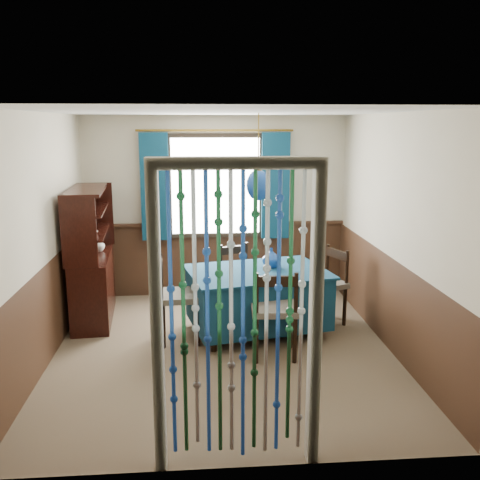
{
  "coord_description": "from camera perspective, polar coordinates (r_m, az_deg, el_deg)",
  "views": [
    {
      "loc": [
        -0.26,
        -5.35,
        2.38
      ],
      "look_at": [
        0.21,
        0.4,
        1.13
      ],
      "focal_mm": 40.0,
      "sensor_mm": 36.0,
      "label": 1
    }
  ],
  "objects": [
    {
      "name": "chair_near",
      "position": [
        5.55,
        3.71,
        -7.52
      ],
      "size": [
        0.5,
        0.48,
        0.95
      ],
      "rotation": [
        0.0,
        0.0,
        -0.06
      ],
      "color": "black",
      "rests_on": "floor"
    },
    {
      "name": "pendant_lamp",
      "position": [
        5.92,
        1.96,
        5.91
      ],
      "size": [
        0.27,
        0.27,
        0.94
      ],
      "color": "olive",
      "rests_on": "ceiling"
    },
    {
      "name": "window",
      "position": [
        7.35,
        -2.62,
        5.76
      ],
      "size": [
        1.32,
        0.12,
        1.42
      ],
      "primitive_type": "cube",
      "color": "black",
      "rests_on": "wall_back"
    },
    {
      "name": "wainscot_front",
      "position": [
        3.86,
        -0.25,
        -16.89
      ],
      "size": [
        3.6,
        0.0,
        3.6
      ],
      "primitive_type": "plane",
      "rotation": [
        -1.57,
        0.0,
        0.0
      ],
      "color": "#3E2617",
      "rests_on": "ground"
    },
    {
      "name": "vase_table",
      "position": [
        6.25,
        3.36,
        -1.97
      ],
      "size": [
        0.2,
        0.2,
        0.21
      ],
      "primitive_type": "imported",
      "rotation": [
        0.0,
        0.0,
        0.02
      ],
      "color": "navy",
      "rests_on": "dining_table"
    },
    {
      "name": "wainscot_back",
      "position": [
        7.58,
        -2.55,
        -2.12
      ],
      "size": [
        3.6,
        0.0,
        3.6
      ],
      "primitive_type": "plane",
      "rotation": [
        1.57,
        0.0,
        0.0
      ],
      "color": "#3E2617",
      "rests_on": "ground"
    },
    {
      "name": "sideboard",
      "position": [
        6.82,
        -15.54,
        -3.56
      ],
      "size": [
        0.54,
        1.29,
        1.64
      ],
      "rotation": [
        0.0,
        0.0,
        0.09
      ],
      "color": "black",
      "rests_on": "floor"
    },
    {
      "name": "vase_sideboard",
      "position": [
        6.92,
        -14.91,
        -0.39
      ],
      "size": [
        0.19,
        0.19,
        0.19
      ],
      "primitive_type": "imported",
      "rotation": [
        0.0,
        0.0,
        0.02
      ],
      "color": "beige",
      "rests_on": "sideboard"
    },
    {
      "name": "floor",
      "position": [
        5.86,
        -1.77,
        -11.72
      ],
      "size": [
        4.0,
        4.0,
        0.0
      ],
      "primitive_type": "plane",
      "color": "brown",
      "rests_on": "ground"
    },
    {
      "name": "chair_far",
      "position": [
        6.8,
        -0.13,
        -4.06
      ],
      "size": [
        0.56,
        0.55,
        0.88
      ],
      "rotation": [
        0.0,
        0.0,
        3.51
      ],
      "color": "black",
      "rests_on": "floor"
    },
    {
      "name": "wainscot_right",
      "position": [
        6.03,
        15.52,
        -6.39
      ],
      "size": [
        0.0,
        4.0,
        4.0
      ],
      "primitive_type": "plane",
      "rotation": [
        1.57,
        0.0,
        -1.57
      ],
      "color": "#3E2617",
      "rests_on": "ground"
    },
    {
      "name": "chair_left",
      "position": [
        6.0,
        -6.78,
        -6.01
      ],
      "size": [
        0.48,
        0.5,
        0.96
      ],
      "rotation": [
        0.0,
        0.0,
        -1.51
      ],
      "color": "black",
      "rests_on": "floor"
    },
    {
      "name": "bowl_shelf",
      "position": [
        6.43,
        -15.73,
        0.72
      ],
      "size": [
        0.21,
        0.21,
        0.05
      ],
      "primitive_type": "imported",
      "rotation": [
        0.0,
        0.0,
        -0.01
      ],
      "color": "beige",
      "rests_on": "sideboard"
    },
    {
      "name": "chair_right",
      "position": [
        6.56,
        9.15,
        -4.63
      ],
      "size": [
        0.58,
        0.59,
        0.93
      ],
      "rotation": [
        0.0,
        0.0,
        1.97
      ],
      "color": "black",
      "rests_on": "floor"
    },
    {
      "name": "dining_table",
      "position": [
        6.2,
        1.87,
        -6.06
      ],
      "size": [
        1.74,
        1.37,
        0.74
      ],
      "rotation": [
        0.0,
        0.0,
        0.21
      ],
      "color": "#0F354E",
      "rests_on": "floor"
    },
    {
      "name": "wainscot_left",
      "position": [
        5.87,
        -19.62,
        -7.16
      ],
      "size": [
        0.0,
        4.0,
        4.0
      ],
      "primitive_type": "plane",
      "rotation": [
        1.57,
        0.0,
        1.57
      ],
      "color": "#3E2617",
      "rests_on": "ground"
    },
    {
      "name": "wall_right",
      "position": [
        5.84,
        16.08,
        0.61
      ],
      "size": [
        0.0,
        4.0,
        4.0
      ],
      "primitive_type": "plane",
      "rotation": [
        1.57,
        0.0,
        -1.57
      ],
      "color": "beige",
      "rests_on": "ground"
    },
    {
      "name": "wall_front",
      "position": [
        3.54,
        -0.25,
        -6.36
      ],
      "size": [
        3.6,
        0.0,
        3.6
      ],
      "primitive_type": "plane",
      "rotation": [
        -1.57,
        0.0,
        0.0
      ],
      "color": "beige",
      "rests_on": "ground"
    },
    {
      "name": "wall_back",
      "position": [
        7.44,
        -2.61,
        3.51
      ],
      "size": [
        3.6,
        0.0,
        3.6
      ],
      "primitive_type": "plane",
      "rotation": [
        1.57,
        0.0,
        0.0
      ],
      "color": "beige",
      "rests_on": "ground"
    },
    {
      "name": "wall_left",
      "position": [
        5.68,
        -20.3,
        0.0
      ],
      "size": [
        0.0,
        4.0,
        4.0
      ],
      "primitive_type": "plane",
      "rotation": [
        1.57,
        0.0,
        1.57
      ],
      "color": "beige",
      "rests_on": "ground"
    },
    {
      "name": "doorway",
      "position": [
        3.67,
        -0.32,
        -9.03
      ],
      "size": [
        1.16,
        0.12,
        2.18
      ],
      "primitive_type": null,
      "color": "silver",
      "rests_on": "ground"
    },
    {
      "name": "ceiling",
      "position": [
        5.36,
        -1.95,
        13.53
      ],
      "size": [
        4.0,
        4.0,
        0.0
      ],
      "primitive_type": "plane",
      "rotation": [
        3.14,
        0.0,
        0.0
      ],
      "color": "silver",
      "rests_on": "ground"
    }
  ]
}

